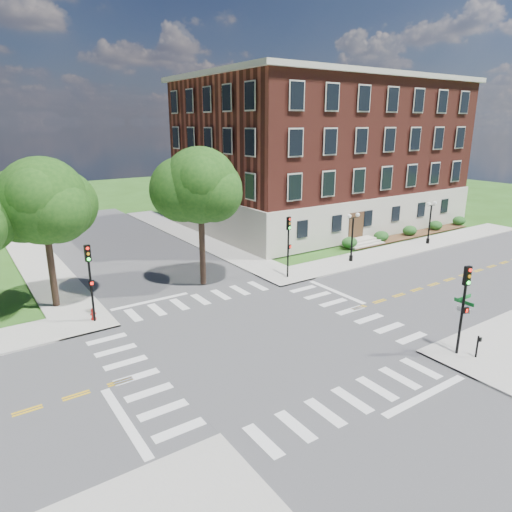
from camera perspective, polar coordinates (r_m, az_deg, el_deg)
ground at (r=26.26m, az=0.45°, el=-10.30°), size 160.00×160.00×0.00m
road_ew at (r=26.26m, az=0.45°, el=-10.29°), size 90.00×12.00×0.01m
road_ns at (r=26.26m, az=0.45°, el=-10.29°), size 12.00×90.00×0.01m
sidewalk_ne at (r=46.53m, az=5.29°, el=1.70°), size 34.00×34.00×0.12m
crosswalk_east at (r=30.56m, az=11.71°, el=-6.69°), size 2.20×10.20×0.02m
stop_bar_east at (r=33.57m, az=9.98°, el=-4.45°), size 0.40×5.50×0.00m
main_building at (r=55.79m, az=8.14°, el=12.66°), size 30.60×22.40×16.50m
shrub_row at (r=51.70m, az=18.60°, el=2.32°), size 18.00×2.00×1.30m
tree_c at (r=31.47m, az=-25.10°, el=6.22°), size 5.48×5.48×9.72m
tree_d at (r=32.93m, az=-7.00°, el=8.72°), size 5.44×5.44×10.11m
traffic_signal_se at (r=25.51m, az=24.59°, el=-4.90°), size 0.36×0.42×4.80m
traffic_signal_ne at (r=35.07m, az=4.08°, el=2.12°), size 0.37×0.44×4.80m
traffic_signal_nw at (r=28.79m, az=-20.06°, el=-2.05°), size 0.35×0.40×4.80m
twin_lamp_west at (r=40.20m, az=11.96°, el=2.68°), size 1.36×0.36×4.23m
twin_lamp_east at (r=48.38m, az=20.93°, el=4.24°), size 1.36×0.36×4.23m
street_sign_pole at (r=26.18m, az=24.42°, el=-6.41°), size 1.10×1.10×3.10m
push_button_post at (r=26.40m, az=25.97°, el=-10.02°), size 0.14×0.21×1.20m
fire_hydrant at (r=29.93m, az=-19.67°, el=-6.88°), size 0.35×0.35×0.75m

